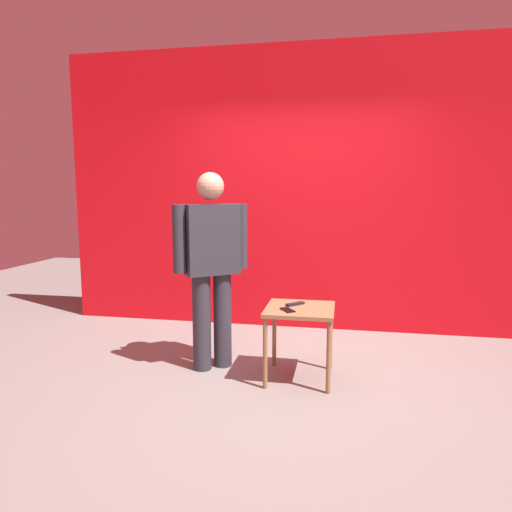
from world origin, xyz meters
TOP-DOWN VIEW (x-y plane):
  - ground_plane at (0.00, 0.00)m, footprint 12.00×12.00m
  - back_wall_red at (0.00, 1.65)m, footprint 5.28×0.12m
  - standing_person at (-0.60, 0.27)m, footprint 0.60×0.48m
  - side_table at (0.17, 0.17)m, footprint 0.54×0.54m
  - cell_phone at (0.08, 0.05)m, footprint 0.14×0.16m
  - tv_remote at (0.12, 0.24)m, footprint 0.15×0.15m

SIDE VIEW (x-z plane):
  - ground_plane at x=0.00m, z-range 0.00..0.00m
  - side_table at x=0.17m, z-range 0.21..0.81m
  - cell_phone at x=0.08m, z-range 0.60..0.61m
  - tv_remote at x=0.12m, z-range 0.60..0.62m
  - standing_person at x=-0.60m, z-range 0.10..1.78m
  - back_wall_red at x=0.00m, z-range 0.00..3.07m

